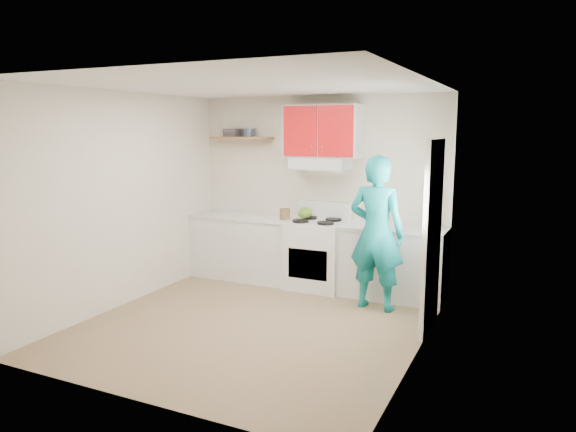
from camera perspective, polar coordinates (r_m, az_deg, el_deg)
The scene contains 21 objects.
floor at distance 6.09m, azimuth -3.55°, elevation -11.41°, with size 3.80×3.80×0.00m, color brown.
ceiling at distance 5.71m, azimuth -3.82°, elevation 13.78°, with size 3.60×3.80×0.04m, color white.
back_wall at distance 7.46m, azimuth 3.38°, elevation 2.74°, with size 3.60×0.04×2.60m, color beige.
front_wall at distance 4.22m, azimuth -16.23°, elevation -2.74°, with size 3.60×0.04×2.60m, color beige.
left_wall at distance 6.81m, azimuth -17.08°, elevation 1.70°, with size 0.04×3.80×2.60m, color beige.
right_wall at distance 5.15m, azimuth 14.15°, elevation -0.52°, with size 0.04×3.80×2.60m, color beige.
door at distance 5.88m, azimuth 15.14°, elevation -2.08°, with size 0.05×0.85×2.05m, color white.
door_glass at distance 5.82m, azimuth 15.05°, elevation 2.04°, with size 0.01×0.55×0.95m, color white.
counter_left at distance 7.79m, azimuth -4.64°, elevation -3.34°, with size 1.52×0.60×0.90m, color silver.
counter_right at distance 6.99m, azimuth 11.12°, elevation -4.96°, with size 1.32×0.60×0.90m, color silver.
stove at distance 7.28m, azimuth 3.09°, elevation -4.15°, with size 0.76×0.65×0.92m, color white.
range_hood at distance 7.19m, azimuth 3.49°, elevation 5.65°, with size 0.76×0.44×0.15m, color silver.
upper_cabinets at distance 7.23m, azimuth 3.69°, elevation 9.04°, with size 1.02×0.33×0.70m, color red.
shelf at distance 7.79m, azimuth -4.95°, elevation 8.31°, with size 0.90×0.30×0.04m, color brown.
books at distance 7.85m, azimuth -5.98°, elevation 8.84°, with size 0.22×0.16×0.11m, color #3F383C.
tin at distance 7.72m, azimuth -4.24°, elevation 8.87°, with size 0.19×0.19×0.12m, color #333D4C.
kettle at distance 7.35m, azimuth 1.80°, elevation 0.31°, with size 0.19×0.19×0.17m, color #537922.
crock at distance 7.31m, azimuth -0.34°, elevation 0.13°, with size 0.14×0.14×0.17m, color brown.
cutting_board at distance 6.86m, azimuth 9.06°, elevation -1.25°, with size 0.30×0.22×0.02m, color olive.
silicone_mat at distance 6.76m, azimuth 13.31°, elevation -1.60°, with size 0.28×0.23×0.01m, color #B11212.
person at distance 6.42m, azimuth 9.44°, elevation -1.83°, with size 0.68×0.44×1.86m, color #0D7A7C.
Camera 1 is at (2.76, -4.98, 2.16)m, focal length 33.30 mm.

